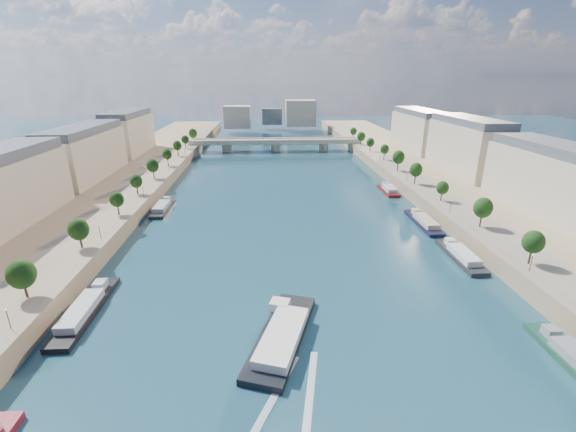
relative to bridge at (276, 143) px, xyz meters
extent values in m
plane|color=#0B2532|center=(0.00, -124.92, -5.08)|extent=(700.00, 700.00, 0.00)
cube|color=#9E8460|center=(-72.00, -124.92, -2.58)|extent=(44.00, 520.00, 5.00)
cube|color=#9E8460|center=(72.00, -124.92, -2.58)|extent=(44.00, 520.00, 5.00)
cube|color=gray|center=(-57.00, -124.92, -0.03)|extent=(14.00, 520.00, 0.10)
cube|color=gray|center=(57.00, -124.92, -0.03)|extent=(14.00, 520.00, 0.10)
cylinder|color=#382B1E|center=(-55.00, -182.92, 1.83)|extent=(0.50, 0.50, 3.82)
ellipsoid|color=black|center=(-55.00, -182.92, 5.42)|extent=(4.80, 4.80, 5.52)
cylinder|color=#382B1E|center=(-55.00, -158.92, 1.83)|extent=(0.50, 0.50, 3.82)
ellipsoid|color=black|center=(-55.00, -158.92, 5.42)|extent=(4.80, 4.80, 5.52)
cylinder|color=#382B1E|center=(-55.00, -134.92, 1.83)|extent=(0.50, 0.50, 3.82)
ellipsoid|color=black|center=(-55.00, -134.92, 5.42)|extent=(4.80, 4.80, 5.52)
cylinder|color=#382B1E|center=(-55.00, -110.92, 1.83)|extent=(0.50, 0.50, 3.82)
ellipsoid|color=black|center=(-55.00, -110.92, 5.42)|extent=(4.80, 4.80, 5.52)
cylinder|color=#382B1E|center=(-55.00, -86.92, 1.83)|extent=(0.50, 0.50, 3.82)
ellipsoid|color=black|center=(-55.00, -86.92, 5.42)|extent=(4.80, 4.80, 5.52)
cylinder|color=#382B1E|center=(-55.00, -62.92, 1.83)|extent=(0.50, 0.50, 3.82)
ellipsoid|color=black|center=(-55.00, -62.92, 5.42)|extent=(4.80, 4.80, 5.52)
cylinder|color=#382B1E|center=(-55.00, -38.92, 1.83)|extent=(0.50, 0.50, 3.82)
ellipsoid|color=black|center=(-55.00, -38.92, 5.42)|extent=(4.80, 4.80, 5.52)
cylinder|color=#382B1E|center=(-55.00, -14.92, 1.83)|extent=(0.50, 0.50, 3.82)
ellipsoid|color=black|center=(-55.00, -14.92, 5.42)|extent=(4.80, 4.80, 5.52)
cylinder|color=#382B1E|center=(-55.00, 9.08, 1.83)|extent=(0.50, 0.50, 3.82)
ellipsoid|color=black|center=(-55.00, 9.08, 5.42)|extent=(4.80, 4.80, 5.52)
cylinder|color=#382B1E|center=(55.00, -174.92, 1.83)|extent=(0.50, 0.50, 3.82)
ellipsoid|color=black|center=(55.00, -174.92, 5.42)|extent=(4.80, 4.80, 5.52)
cylinder|color=#382B1E|center=(55.00, -150.92, 1.83)|extent=(0.50, 0.50, 3.82)
ellipsoid|color=black|center=(55.00, -150.92, 5.42)|extent=(4.80, 4.80, 5.52)
cylinder|color=#382B1E|center=(55.00, -126.92, 1.83)|extent=(0.50, 0.50, 3.82)
ellipsoid|color=black|center=(55.00, -126.92, 5.42)|extent=(4.80, 4.80, 5.52)
cylinder|color=#382B1E|center=(55.00, -102.92, 1.83)|extent=(0.50, 0.50, 3.82)
ellipsoid|color=black|center=(55.00, -102.92, 5.42)|extent=(4.80, 4.80, 5.52)
cylinder|color=#382B1E|center=(55.00, -78.92, 1.83)|extent=(0.50, 0.50, 3.82)
ellipsoid|color=black|center=(55.00, -78.92, 5.42)|extent=(4.80, 4.80, 5.52)
cylinder|color=#382B1E|center=(55.00, -54.92, 1.83)|extent=(0.50, 0.50, 3.82)
ellipsoid|color=black|center=(55.00, -54.92, 5.42)|extent=(4.80, 4.80, 5.52)
cylinder|color=#382B1E|center=(55.00, -30.92, 1.83)|extent=(0.50, 0.50, 3.82)
ellipsoid|color=black|center=(55.00, -30.92, 5.42)|extent=(4.80, 4.80, 5.52)
cylinder|color=#382B1E|center=(55.00, -6.92, 1.83)|extent=(0.50, 0.50, 3.82)
ellipsoid|color=black|center=(55.00, -6.92, 5.42)|extent=(4.80, 4.80, 5.52)
cylinder|color=#382B1E|center=(55.00, 17.08, 1.83)|extent=(0.50, 0.50, 3.82)
ellipsoid|color=black|center=(55.00, 17.08, 5.42)|extent=(4.80, 4.80, 5.52)
cylinder|color=black|center=(-52.50, -194.92, 1.92)|extent=(0.14, 0.14, 4.00)
sphere|color=#FFE5B2|center=(-52.50, -194.92, 4.02)|extent=(0.36, 0.36, 0.36)
cylinder|color=black|center=(-52.50, -154.92, 1.92)|extent=(0.14, 0.14, 4.00)
sphere|color=#FFE5B2|center=(-52.50, -154.92, 4.02)|extent=(0.36, 0.36, 0.36)
cylinder|color=black|center=(-52.50, -114.92, 1.92)|extent=(0.14, 0.14, 4.00)
sphere|color=#FFE5B2|center=(-52.50, -114.92, 4.02)|extent=(0.36, 0.36, 0.36)
cylinder|color=black|center=(-52.50, -74.92, 1.92)|extent=(0.14, 0.14, 4.00)
sphere|color=#FFE5B2|center=(-52.50, -74.92, 4.02)|extent=(0.36, 0.36, 0.36)
cylinder|color=black|center=(-52.50, -34.92, 1.92)|extent=(0.14, 0.14, 4.00)
sphere|color=#FFE5B2|center=(-52.50, -34.92, 4.02)|extent=(0.36, 0.36, 0.36)
cylinder|color=black|center=(52.50, -179.92, 1.92)|extent=(0.14, 0.14, 4.00)
sphere|color=#FFE5B2|center=(52.50, -179.92, 4.02)|extent=(0.36, 0.36, 0.36)
cylinder|color=black|center=(52.50, -139.92, 1.92)|extent=(0.14, 0.14, 4.00)
sphere|color=#FFE5B2|center=(52.50, -139.92, 4.02)|extent=(0.36, 0.36, 0.36)
cylinder|color=black|center=(52.50, -99.92, 1.92)|extent=(0.14, 0.14, 4.00)
sphere|color=#FFE5B2|center=(52.50, -99.92, 4.02)|extent=(0.36, 0.36, 0.36)
cylinder|color=black|center=(52.50, -59.92, 1.92)|extent=(0.14, 0.14, 4.00)
sphere|color=#FFE5B2|center=(52.50, -59.92, 4.02)|extent=(0.36, 0.36, 0.36)
cylinder|color=black|center=(52.50, -19.92, 1.92)|extent=(0.14, 0.14, 4.00)
sphere|color=#FFE5B2|center=(52.50, -19.92, 4.02)|extent=(0.36, 0.36, 0.36)
cube|color=#BCAD90|center=(-85.00, -83.92, 9.92)|extent=(16.00, 52.00, 20.00)
cube|color=#474C54|center=(-85.00, -83.92, 21.52)|extent=(14.72, 50.44, 3.20)
cube|color=#BCAD90|center=(-85.00, -25.92, 9.92)|extent=(16.00, 52.00, 20.00)
cube|color=#474C54|center=(-85.00, -25.92, 21.52)|extent=(14.72, 50.44, 3.20)
cube|color=#BCAD90|center=(85.00, -141.92, 9.92)|extent=(16.00, 52.00, 20.00)
cube|color=#474C54|center=(85.00, -141.92, 21.52)|extent=(14.72, 50.44, 3.20)
cube|color=#BCAD90|center=(85.00, -83.92, 9.92)|extent=(16.00, 52.00, 20.00)
cube|color=#474C54|center=(85.00, -83.92, 21.52)|extent=(14.72, 50.44, 3.20)
cube|color=#BCAD90|center=(85.00, -25.92, 9.92)|extent=(16.00, 52.00, 20.00)
cube|color=#474C54|center=(85.00, -25.92, 21.52)|extent=(14.72, 50.44, 3.20)
cube|color=#BCAD90|center=(-30.00, 85.08, 8.92)|extent=(22.00, 18.00, 18.00)
cube|color=#BCAD90|center=(25.00, 95.08, 10.92)|extent=(26.00, 20.00, 22.00)
cube|color=#474C54|center=(0.00, 110.08, 6.92)|extent=(18.00, 16.00, 14.00)
cube|color=#C1B79E|center=(0.00, 0.00, 1.12)|extent=(112.00, 11.00, 2.20)
cube|color=#C1B79E|center=(0.00, -5.00, 2.62)|extent=(112.00, 0.80, 0.90)
cube|color=#C1B79E|center=(0.00, 5.00, 2.62)|extent=(112.00, 0.80, 0.90)
cylinder|color=#C1B79E|center=(-32.00, 0.00, -2.58)|extent=(6.40, 6.40, 5.00)
cylinder|color=#C1B79E|center=(0.00, 0.00, -2.58)|extent=(6.40, 6.40, 5.00)
cylinder|color=#C1B79E|center=(32.00, 0.00, -2.58)|extent=(6.40, 6.40, 5.00)
cube|color=#C1B79E|center=(-52.00, 0.00, -2.58)|extent=(6.00, 12.00, 5.00)
cube|color=#C1B79E|center=(52.00, 0.00, -2.58)|extent=(6.00, 12.00, 5.00)
cube|color=black|center=(-4.75, -193.81, -4.73)|extent=(15.63, 27.84, 1.91)
cube|color=silver|center=(-4.75, -195.96, -2.91)|extent=(11.39, 18.50, 1.72)
cube|color=silver|center=(-4.75, -185.78, -2.87)|extent=(4.64, 4.25, 1.80)
cube|color=silver|center=(-7.95, -210.81, -5.06)|extent=(12.15, 24.04, 0.04)
cube|color=silver|center=(-1.55, -210.81, -5.06)|extent=(6.22, 25.74, 0.04)
cube|color=black|center=(-45.50, -182.83, -4.78)|extent=(5.00, 26.13, 1.80)
cube|color=#B0B6BC|center=(-45.50, -184.92, -3.08)|extent=(4.10, 14.37, 1.60)
cube|color=#B0B6BC|center=(-45.50, -174.99, -2.98)|extent=(2.50, 3.14, 1.80)
cube|color=#252528|center=(-45.50, -116.37, -4.78)|extent=(5.00, 21.38, 1.80)
cube|color=#9998A0|center=(-45.50, -118.08, -3.08)|extent=(4.10, 11.76, 1.60)
cube|color=#9998A0|center=(-45.50, -109.96, -2.98)|extent=(2.50, 2.57, 1.80)
cube|color=#1C4837|center=(45.50, -203.71, -4.78)|extent=(5.00, 20.36, 1.80)
cube|color=gray|center=(45.50, -197.61, -2.98)|extent=(2.50, 2.44, 1.80)
cube|color=#252527|center=(45.50, -162.67, -4.78)|extent=(5.00, 21.59, 1.80)
cube|color=silver|center=(45.50, -164.40, -3.08)|extent=(4.10, 11.88, 1.60)
cube|color=silver|center=(45.50, -156.19, -2.98)|extent=(2.50, 2.59, 1.80)
cube|color=black|center=(45.50, -136.92, -4.78)|extent=(5.00, 23.37, 1.80)
cube|color=beige|center=(45.50, -138.79, -3.08)|extent=(4.10, 12.85, 1.60)
cube|color=beige|center=(45.50, -129.91, -2.98)|extent=(2.50, 2.80, 1.80)
cube|color=maroon|center=(45.50, -98.64, -4.78)|extent=(5.00, 17.16, 1.80)
cube|color=silver|center=(45.50, -100.01, -3.08)|extent=(4.10, 9.44, 1.60)
cube|color=silver|center=(45.50, -93.49, -2.98)|extent=(2.50, 2.06, 1.80)
camera|label=1|loc=(-7.23, -254.53, 41.95)|focal=24.00mm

